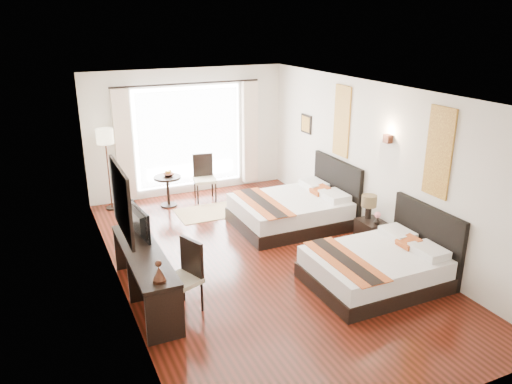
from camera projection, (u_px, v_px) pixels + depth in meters
name	position (u px, v px, depth m)	size (l,w,h in m)	color
floor	(259.00, 260.00, 8.33)	(4.50, 7.50, 0.01)	black
ceiling	(260.00, 91.00, 7.40)	(4.50, 7.50, 0.02)	white
wall_headboard	(375.00, 163.00, 8.75)	(0.01, 7.50, 2.80)	silver
wall_desk	(114.00, 200.00, 6.98)	(0.01, 7.50, 2.80)	silver
wall_window	(188.00, 132.00, 11.08)	(4.50, 0.01, 2.80)	silver
wall_entry	(429.00, 293.00, 4.66)	(4.50, 0.01, 2.80)	silver
window_glass	(189.00, 137.00, 11.10)	(2.40, 0.02, 2.20)	white
sheer_curtain	(190.00, 137.00, 11.05)	(2.30, 0.02, 2.10)	white
drape_left	(124.00, 145.00, 10.45)	(0.35, 0.14, 2.35)	beige
drape_right	(250.00, 133.00, 11.59)	(0.35, 0.14, 2.35)	beige
art_panel_near	(439.00, 152.00, 7.31)	(0.03, 0.50, 1.35)	brown
art_panel_far	(342.00, 121.00, 9.48)	(0.03, 0.50, 1.35)	brown
wall_sconce	(388.00, 139.00, 8.26)	(0.10, 0.14, 0.14)	#3F2116
mirror_frame	(121.00, 201.00, 6.55)	(0.04, 1.25, 0.95)	black
mirror_glass	(123.00, 200.00, 6.56)	(0.01, 1.12, 0.82)	white
bed_near	(379.00, 266.00, 7.51)	(1.97, 1.54, 1.11)	black
bed_far	(294.00, 209.00, 9.64)	(2.12, 1.65, 1.20)	black
nightstand	(371.00, 233.00, 8.75)	(0.40, 0.49, 0.47)	black
table_lamp	(369.00, 203.00, 8.64)	(0.27, 0.27, 0.42)	black
vase	(377.00, 220.00, 8.50)	(0.11, 0.11, 0.12)	black
console_desk	(145.00, 276.00, 7.03)	(0.50, 2.20, 0.76)	black
television	(135.00, 223.00, 7.31)	(0.78, 0.10, 0.45)	black
bronze_figurine	(159.00, 272.00, 6.09)	(0.17, 0.17, 0.25)	#3F2116
desk_chair	(183.00, 291.00, 6.79)	(0.61, 0.61, 1.01)	#BDB492
floor_lamp	(105.00, 142.00, 10.05)	(0.34, 0.34, 1.71)	black
side_table	(168.00, 191.00, 10.59)	(0.57, 0.57, 0.66)	black
fruit_bowl	(169.00, 175.00, 10.50)	(0.23, 0.23, 0.06)	#402A17
window_chair	(205.00, 187.00, 10.94)	(0.53, 0.53, 1.00)	#BDB492
jute_rug	(210.00, 212.00, 10.32)	(1.34, 0.91, 0.01)	tan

